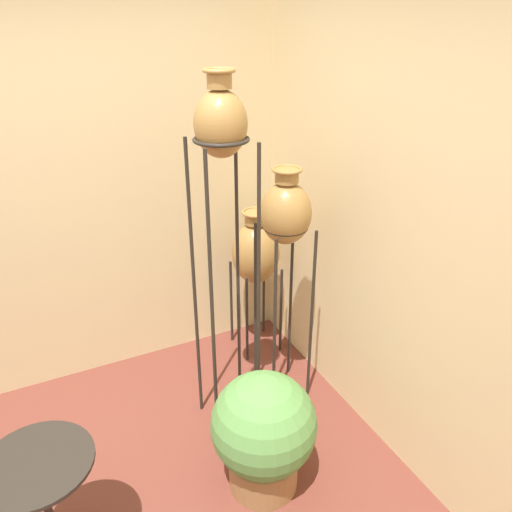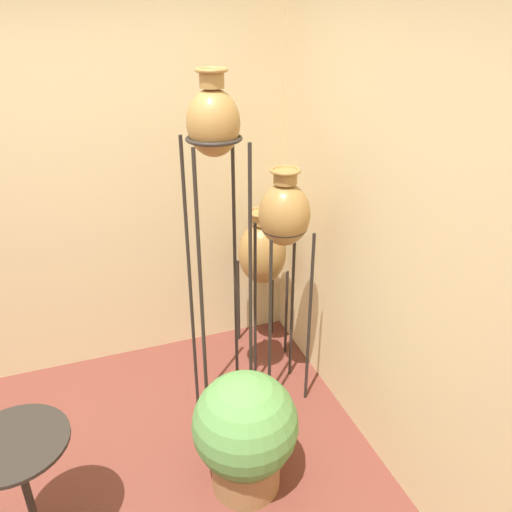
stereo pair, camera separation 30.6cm
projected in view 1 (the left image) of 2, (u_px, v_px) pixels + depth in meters
wall_back at (28, 192)px, 2.96m from camera, size 7.24×0.06×2.70m
wall_right at (442, 244)px, 2.29m from camera, size 0.06×7.24×2.70m
vase_stand_tall at (221, 142)px, 2.42m from camera, size 0.29×0.29×2.08m
vase_stand_medium at (286, 218)px, 2.87m from camera, size 0.30×0.30×1.54m
vase_stand_short at (256, 253)px, 3.51m from camera, size 0.34×0.34×1.10m
side_table at (44, 493)px, 2.10m from camera, size 0.47×0.47×0.66m
potted_plant at (264, 432)px, 2.56m from camera, size 0.55×0.55×0.69m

